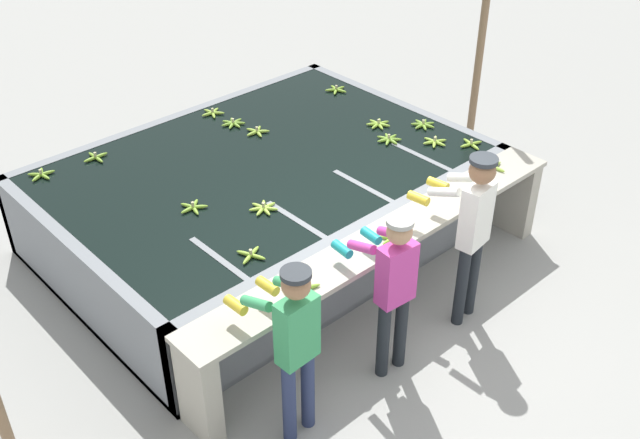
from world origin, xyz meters
TOP-DOWN VIEW (x-y plane):
  - ground_plane at (0.00, 0.00)m, footprint 80.00×80.00m
  - wash_tank at (-0.00, 2.01)m, footprint 4.40×3.16m
  - work_ledge at (0.00, 0.23)m, footprint 4.40×0.45m
  - worker_0 at (-1.53, -0.26)m, footprint 0.42×0.72m
  - worker_1 at (-0.48, -0.28)m, footprint 0.45×0.73m
  - worker_2 at (0.52, -0.29)m, footprint 0.46×0.74m
  - banana_bunch_floating_0 at (1.90, 0.76)m, footprint 0.28×0.28m
  - banana_bunch_floating_1 at (1.65, 1.06)m, footprint 0.27×0.28m
  - banana_bunch_floating_2 at (0.30, 3.29)m, footprint 0.27×0.27m
  - banana_bunch_floating_3 at (0.38, 2.56)m, footprint 0.26×0.28m
  - banana_bunch_floating_4 at (1.87, 1.42)m, footprint 0.28×0.28m
  - banana_bunch_floating_5 at (-1.03, 1.76)m, footprint 0.27×0.28m
  - banana_bunch_floating_6 at (-0.55, 1.30)m, footprint 0.28×0.28m
  - banana_bunch_floating_7 at (-1.81, 3.30)m, footprint 0.27×0.27m
  - banana_bunch_floating_8 at (-1.10, 0.80)m, footprint 0.27×0.27m
  - banana_bunch_floating_9 at (1.33, 1.44)m, footprint 0.28×0.28m
  - banana_bunch_floating_10 at (0.31, 2.91)m, footprint 0.28×0.28m
  - banana_bunch_floating_11 at (-1.23, 3.25)m, footprint 0.28×0.28m
  - banana_bunch_floating_12 at (1.81, 2.78)m, footprint 0.26×0.28m
  - banana_bunch_floating_13 at (1.51, 1.78)m, footprint 0.28×0.27m
  - banana_bunch_ledge_0 at (-1.07, 0.14)m, footprint 0.28×0.28m
  - banana_bunch_ledge_1 at (-0.02, 0.14)m, footprint 0.28×0.28m
  - banana_bunch_ledge_2 at (1.66, 0.30)m, footprint 0.28×0.28m
  - knife_0 at (1.37, 0.23)m, footprint 0.20×0.32m
  - support_post_right at (2.80, 1.42)m, footprint 0.09×0.09m

SIDE VIEW (x-z plane):
  - ground_plane at x=0.00m, z-range 0.00..0.00m
  - wash_tank at x=0.00m, z-range -0.01..0.92m
  - work_ledge at x=0.00m, z-range 0.19..1.11m
  - knife_0 at x=1.37m, z-range 0.92..0.94m
  - banana_bunch_floating_4 at x=1.87m, z-range 0.90..0.98m
  - banana_bunch_floating_6 at x=-0.55m, z-range 0.90..0.98m
  - banana_bunch_floating_9 at x=1.33m, z-range 0.90..0.98m
  - banana_bunch_floating_10 at x=0.31m, z-range 0.90..0.98m
  - banana_bunch_floating_13 at x=1.51m, z-range 0.90..0.98m
  - banana_bunch_floating_1 at x=1.65m, z-range 0.90..0.98m
  - banana_bunch_floating_2 at x=0.30m, z-range 0.90..0.98m
  - banana_bunch_floating_3 at x=0.38m, z-range 0.90..0.98m
  - banana_bunch_floating_5 at x=-1.03m, z-range 0.90..0.98m
  - banana_bunch_floating_7 at x=-1.81m, z-range 0.90..0.98m
  - banana_bunch_floating_12 at x=1.81m, z-range 0.90..0.98m
  - banana_bunch_floating_0 at x=1.90m, z-range 0.90..0.98m
  - banana_bunch_floating_8 at x=-1.10m, z-range 0.90..0.98m
  - banana_bunch_floating_11 at x=-1.23m, z-range 0.90..0.98m
  - banana_bunch_ledge_1 at x=-0.02m, z-range 0.90..0.98m
  - banana_bunch_ledge_0 at x=-1.07m, z-range 0.90..0.98m
  - banana_bunch_ledge_2 at x=1.66m, z-range 0.90..0.98m
  - worker_1 at x=-0.48m, z-range 0.16..1.74m
  - worker_0 at x=-1.53m, z-range 0.17..1.78m
  - worker_2 at x=0.52m, z-range 0.20..1.93m
  - support_post_right at x=2.80m, z-range 0.00..3.20m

